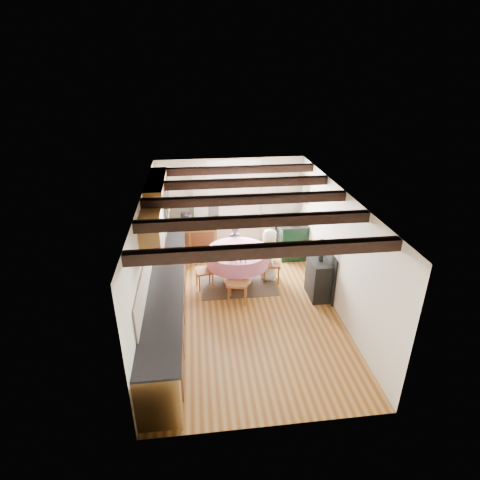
{
  "coord_description": "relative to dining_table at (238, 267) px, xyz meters",
  "views": [
    {
      "loc": [
        -0.87,
        -6.33,
        4.54
      ],
      "look_at": [
        0.0,
        0.8,
        1.15
      ],
      "focal_mm": 28.76,
      "sensor_mm": 36.0,
      "label": 1
    }
  ],
  "objects": [
    {
      "name": "wall_picture",
      "position": [
        1.79,
        1.3,
        1.29
      ],
      "size": [
        0.04,
        0.5,
        0.6
      ],
      "primitive_type": "cube",
      "color": "gold",
      "rests_on": "wall_right"
    },
    {
      "name": "wall_back",
      "position": [
        0.02,
        1.75,
        0.79
      ],
      "size": [
        3.6,
        0.0,
        2.4
      ],
      "primitive_type": "cube",
      "color": "silver",
      "rests_on": "ground"
    },
    {
      "name": "aga_range",
      "position": [
        1.49,
        1.27,
        0.05
      ],
      "size": [
        0.65,
        1.0,
        0.92
      ],
      "primitive_type": null,
      "color": "black",
      "rests_on": "floor"
    },
    {
      "name": "beam_c",
      "position": [
        0.02,
        -1.0,
        1.9
      ],
      "size": [
        3.6,
        0.16,
        0.16
      ],
      "primitive_type": "cube",
      "color": "black",
      "rests_on": "ceiling"
    },
    {
      "name": "beam_e",
      "position": [
        0.02,
        1.0,
        1.9
      ],
      "size": [
        3.6,
        0.16,
        0.16
      ],
      "primitive_type": "cube",
      "color": "black",
      "rests_on": "ceiling"
    },
    {
      "name": "chair_left",
      "position": [
        -0.74,
        -0.08,
        0.03
      ],
      "size": [
        0.46,
        0.44,
        0.88
      ],
      "primitive_type": null,
      "rotation": [
        0.0,
        0.0,
        -1.4
      ],
      "color": "brown",
      "rests_on": "floor"
    },
    {
      "name": "worktop_left",
      "position": [
        -1.46,
        -1.0,
        0.49
      ],
      "size": [
        0.64,
        5.3,
        0.04
      ],
      "primitive_type": "cube",
      "color": "black",
      "rests_on": "base_cabinet_left"
    },
    {
      "name": "cup",
      "position": [
        -0.15,
        -0.28,
        0.46
      ],
      "size": [
        0.12,
        0.12,
        0.1
      ],
      "primitive_type": "imported",
      "rotation": [
        0.0,
        0.0,
        3.02
      ],
      "color": "silver",
      "rests_on": "dining_table"
    },
    {
      "name": "base_cabinet_back",
      "position": [
        -1.03,
        1.45,
        0.03
      ],
      "size": [
        1.3,
        0.6,
        0.88
      ],
      "primitive_type": "cube",
      "color": "brown",
      "rests_on": "floor"
    },
    {
      "name": "ceiling",
      "position": [
        0.02,
        -1.0,
        1.99
      ],
      "size": [
        3.6,
        5.5,
        0.0
      ],
      "primitive_type": "cube",
      "color": "white",
      "rests_on": "ground"
    },
    {
      "name": "wall_plate",
      "position": [
        1.07,
        1.72,
        1.29
      ],
      "size": [
        0.3,
        0.02,
        0.3
      ],
      "primitive_type": "cylinder",
      "rotation": [
        1.57,
        0.0,
        0.0
      ],
      "color": "silver",
      "rests_on": "wall_back"
    },
    {
      "name": "bowl_a",
      "position": [
        0.33,
        -0.12,
        0.44
      ],
      "size": [
        0.27,
        0.27,
        0.06
      ],
      "primitive_type": "imported",
      "rotation": [
        0.0,
        0.0,
        3.28
      ],
      "color": "silver",
      "rests_on": "dining_table"
    },
    {
      "name": "chair_near",
      "position": [
        -0.09,
        -0.71,
        0.07
      ],
      "size": [
        0.49,
        0.51,
        0.95
      ],
      "primitive_type": null,
      "rotation": [
        0.0,
        0.0,
        -0.22
      ],
      "color": "brown",
      "rests_on": "floor"
    },
    {
      "name": "wall_front",
      "position": [
        0.02,
        -3.75,
        0.79
      ],
      "size": [
        3.6,
        0.0,
        2.4
      ],
      "primitive_type": "cube",
      "color": "silver",
      "rests_on": "ground"
    },
    {
      "name": "bowl_b",
      "position": [
        -0.0,
        -0.0,
        0.44
      ],
      "size": [
        0.29,
        0.29,
        0.07
      ],
      "primitive_type": "imported",
      "rotation": [
        0.0,
        0.0,
        0.78
      ],
      "color": "silver",
      "rests_on": "dining_table"
    },
    {
      "name": "beam_d",
      "position": [
        0.02,
        -0.0,
        1.9
      ],
      "size": [
        3.6,
        0.16,
        0.16
      ],
      "primitive_type": "cube",
      "color": "black",
      "rests_on": "ceiling"
    },
    {
      "name": "curtain_right",
      "position": [
        0.97,
        1.65,
        0.69
      ],
      "size": [
        0.35,
        0.1,
        2.1
      ],
      "primitive_type": "cube",
      "color": "beige",
      "rests_on": "wall_back"
    },
    {
      "name": "rug",
      "position": [
        0.0,
        0.0,
        -0.4
      ],
      "size": [
        1.64,
        1.28,
        0.01
      ],
      "primitive_type": "cube",
      "color": "#3D3421",
      "rests_on": "floor"
    },
    {
      "name": "cast_iron_stove",
      "position": [
        1.6,
        -0.73,
        0.25
      ],
      "size": [
        0.39,
        0.66,
        1.31
      ],
      "primitive_type": null,
      "color": "black",
      "rests_on": "floor"
    },
    {
      "name": "splash_left",
      "position": [
        -1.76,
        -0.7,
        0.79
      ],
      "size": [
        0.02,
        4.5,
        0.55
      ],
      "primitive_type": "cube",
      "color": "beige",
      "rests_on": "wall_left"
    },
    {
      "name": "wall_left",
      "position": [
        -1.78,
        -1.0,
        0.79
      ],
      "size": [
        0.0,
        5.5,
        2.4
      ],
      "primitive_type": "cube",
      "color": "silver",
      "rests_on": "ground"
    },
    {
      "name": "child_right",
      "position": [
        0.72,
        0.11,
        0.2
      ],
      "size": [
        0.42,
        0.61,
        1.21
      ],
      "primitive_type": "imported",
      "rotation": [
        0.0,
        0.0,
        1.51
      ],
      "color": "white",
      "rests_on": "floor"
    },
    {
      "name": "wall_cabinet_solid",
      "position": [
        -1.61,
        -1.3,
        1.49
      ],
      "size": [
        0.34,
        0.9,
        0.7
      ],
      "primitive_type": "cube",
      "color": "brown",
      "rests_on": "wall_left"
    },
    {
      "name": "curtain_left",
      "position": [
        -0.73,
        1.65,
        0.69
      ],
      "size": [
        0.35,
        0.1,
        2.1
      ],
      "primitive_type": "cube",
      "color": "beige",
      "rests_on": "wall_back"
    },
    {
      "name": "worktop_back",
      "position": [
        -1.03,
        1.43,
        0.49
      ],
      "size": [
        1.3,
        0.64,
        0.04
      ],
      "primitive_type": "cube",
      "color": "black",
      "rests_on": "base_cabinet_back"
    },
    {
      "name": "canister_wide",
      "position": [
        -1.07,
        1.43,
        0.62
      ],
      "size": [
        0.19,
        0.19,
        0.21
      ],
      "primitive_type": "cylinder",
      "color": "#262628",
      "rests_on": "worktop_back"
    },
    {
      "name": "base_cabinet_left",
      "position": [
        -1.48,
        -1.0,
        0.03
      ],
      "size": [
        0.6,
        5.3,
        0.88
      ],
      "primitive_type": "cube",
      "color": "brown",
      "rests_on": "floor"
    },
    {
      "name": "window_pane",
      "position": [
        0.12,
        1.74,
        1.19
      ],
      "size": [
        1.2,
        0.01,
        1.4
      ],
      "primitive_type": "cube",
      "color": "white",
      "rests_on": "wall_back"
    },
    {
      "name": "splash_back",
      "position": [
        -0.98,
        1.73,
        0.79
      ],
      "size": [
        1.4,
        0.02,
        0.55
      ],
      "primitive_type": "cube",
      "color": "beige",
      "rests_on": "wall_back"
    },
    {
      "name": "canister_tall",
      "position": [
        -1.16,
        1.43,
        0.64
      ],
      "size": [
        0.15,
        0.15,
        0.25
      ],
      "primitive_type": "cylinder",
      "color": "#262628",
      "rests_on": "worktop_back"
    },
    {
      "name": "wall_right",
      "position": [
        1.82,
        -1.0,
        0.79
      ],
      "size": [
        0.0,
        5.5,
        2.4
      ],
      "primitive_type": "cube",
      "color": "silver",
      "rests_on": "ground"
    },
    {
      "name": "dining_table",
      "position": [
        0.0,
        0.0,
        0.0
      ],
      "size": [
        1.36,
        1.36,
        0.82
      ],
      "primitive_type": null,
      "color": "#B76082",
      "rests_on": "floor"
    },
    {
      "name": "window_frame",
      "position": [
        0.12,
        1.73,
        1.19
      ],
      "size": [
        1.34,
        0.03,
        1.54
      ],
      "primitive_type": "cube",
      "color": "white",
      "rests_on": "wall_back"
    },
    {
      "name": "wall_cabinet_glass",
      "position": [
        -1.61,
        0.2,
        1.54
      ],
      "size": [
        0.34,
        1.8,
        0.9
      ],
      "primitive_type": "cube",
      "color": "brown",
      "rests_on": "wall_left"
    },
    {
      "name": "floor",
      "position": [
        0.02,
        -1.0,
        -0.41
      ],
      "size": [
        3.6,
        5.5,
        0.0
      ],
      "primitive_type": "cube",
      "color": "olive",
      "rests_on": "ground"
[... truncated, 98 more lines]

